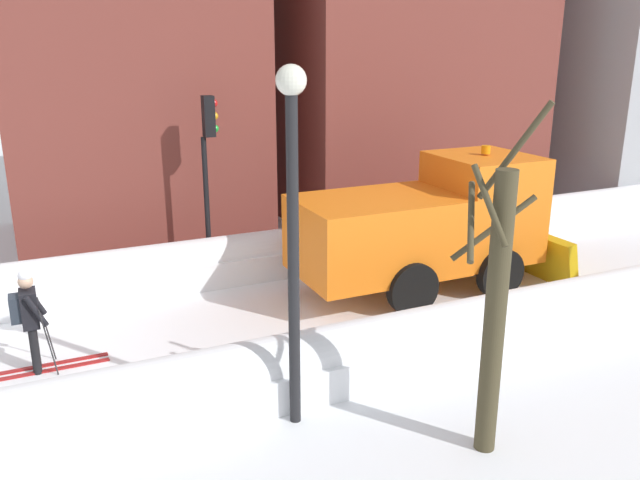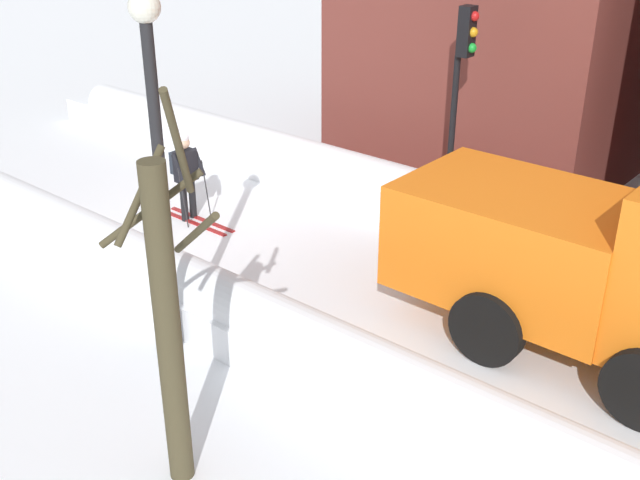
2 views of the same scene
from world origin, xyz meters
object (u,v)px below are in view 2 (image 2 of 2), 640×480
plow_truck (608,265)px  traffic_light_pole (462,74)px  skier (186,172)px  bare_tree_near (168,321)px  street_lamp (157,138)px

plow_truck → traffic_light_pole: 5.19m
skier → traffic_light_pole: bearing=129.8°
plow_truck → skier: bearing=-86.2°
skier → bare_tree_near: (4.87, 5.47, 1.08)m
skier → bare_tree_near: bearing=48.3°
skier → traffic_light_pole: size_ratio=0.43×
traffic_light_pole → street_lamp: size_ratio=0.82×
traffic_light_pole → bare_tree_near: bare_tree_near is taller
traffic_light_pole → street_lamp: (6.56, -0.65, 0.28)m
plow_truck → street_lamp: street_lamp is taller
skier → street_lamp: street_lamp is taller
street_lamp → bare_tree_near: bearing=51.3°
plow_truck → skier: size_ratio=3.31×
street_lamp → bare_tree_near: size_ratio=1.08×
plow_truck → skier: (0.54, -8.13, -0.48)m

